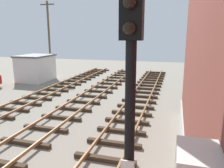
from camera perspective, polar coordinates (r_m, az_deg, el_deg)
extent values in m
cube|color=#38281C|center=(9.15, -1.91, -18.65)|extent=(2.50, 0.24, 0.18)
cube|color=#38281C|center=(10.28, 0.49, -14.91)|extent=(2.50, 0.24, 0.18)
cube|color=#38281C|center=(11.47, 2.35, -11.92)|extent=(2.50, 0.24, 0.18)
cube|color=#38281C|center=(12.69, 3.82, -9.48)|extent=(2.50, 0.24, 0.18)
cube|color=#38281C|center=(13.93, 5.02, -7.47)|extent=(2.50, 0.24, 0.18)
cube|color=#38281C|center=(15.20, 6.01, -5.79)|extent=(2.50, 0.24, 0.18)
cube|color=#38281C|center=(16.48, 6.85, -4.37)|extent=(2.50, 0.24, 0.18)
cube|color=#38281C|center=(17.77, 7.56, -3.16)|extent=(2.50, 0.24, 0.18)
cube|color=#38281C|center=(19.07, 8.17, -2.10)|extent=(2.50, 0.24, 0.18)
cube|color=#38281C|center=(20.38, 8.70, -1.19)|extent=(2.50, 0.24, 0.18)
cube|color=#38281C|center=(21.69, 9.17, -0.38)|extent=(2.50, 0.24, 0.18)
cube|color=#38281C|center=(23.01, 9.59, 0.33)|extent=(2.50, 0.24, 0.18)
cube|color=#38281C|center=(24.33, 9.96, 0.97)|extent=(2.50, 0.24, 0.18)
cube|color=#38281C|center=(25.66, 10.29, 1.54)|extent=(2.50, 0.24, 0.18)
cube|color=#38281C|center=(26.99, 10.59, 2.06)|extent=(2.50, 0.24, 0.18)
cube|color=#38281C|center=(28.32, 10.86, 2.52)|extent=(2.50, 0.24, 0.18)
cube|color=#38281C|center=(29.66, 11.11, 2.95)|extent=(2.50, 0.24, 0.18)
cube|color=#38281C|center=(11.02, -21.27, -13.85)|extent=(2.50, 0.24, 0.18)
cube|color=#38281C|center=(12.23, -16.59, -10.85)|extent=(2.50, 0.24, 0.18)
cube|color=#38281C|center=(13.53, -12.86, -8.36)|extent=(2.50, 0.24, 0.18)
cube|color=#38281C|center=(14.89, -9.83, -6.29)|extent=(2.50, 0.24, 0.18)
cube|color=#38281C|center=(16.31, -7.33, -4.56)|extent=(2.50, 0.24, 0.18)
cube|color=#38281C|center=(17.76, -5.25, -3.10)|extent=(2.50, 0.24, 0.18)
cube|color=#38281C|center=(19.24, -3.49, -1.87)|extent=(2.50, 0.24, 0.18)
cube|color=#38281C|center=(20.75, -1.99, -0.80)|extent=(2.50, 0.24, 0.18)
cube|color=#38281C|center=(22.28, -0.69, 0.11)|extent=(2.50, 0.24, 0.18)
cube|color=#38281C|center=(23.82, 0.44, 0.91)|extent=(2.50, 0.24, 0.18)
cube|color=#38281C|center=(25.37, 1.44, 1.62)|extent=(2.50, 0.24, 0.18)
cube|color=#38281C|center=(26.93, 2.32, 2.24)|extent=(2.50, 0.24, 0.18)
cube|color=#38281C|center=(28.50, 3.10, 2.79)|extent=(2.50, 0.24, 0.18)
cube|color=#38281C|center=(30.08, 3.80, 3.28)|extent=(2.50, 0.24, 0.18)
cube|color=#38281C|center=(16.03, -24.13, -5.88)|extent=(2.50, 0.24, 0.18)
cube|color=#38281C|center=(17.03, -21.21, -4.59)|extent=(2.50, 0.24, 0.18)
cube|color=#38281C|center=(18.08, -18.64, -3.44)|extent=(2.50, 0.24, 0.18)
cube|color=#38281C|center=(19.17, -16.36, -2.41)|extent=(2.50, 0.24, 0.18)
cube|color=#38281C|center=(20.29, -14.33, -1.49)|extent=(2.50, 0.24, 0.18)
cube|color=#38281C|center=(21.43, -12.51, -0.67)|extent=(2.50, 0.24, 0.18)
cube|color=#38281C|center=(22.61, -10.89, 0.07)|extent=(2.50, 0.24, 0.18)
cube|color=#38281C|center=(23.80, -9.42, 0.74)|extent=(2.50, 0.24, 0.18)
cube|color=#38281C|center=(25.00, -8.09, 1.34)|extent=(2.50, 0.24, 0.18)
cube|color=#38281C|center=(26.23, -6.89, 1.88)|extent=(2.50, 0.24, 0.18)
cube|color=#38281C|center=(27.46, -5.79, 2.38)|extent=(2.50, 0.24, 0.18)
cube|color=#38281C|center=(28.71, -4.79, 2.83)|extent=(2.50, 0.24, 0.18)
cube|color=#38281C|center=(29.96, -3.87, 3.25)|extent=(2.50, 0.24, 0.18)
cube|color=#38281C|center=(31.23, -3.03, 3.63)|extent=(2.50, 0.24, 0.18)
cube|color=black|center=(3.65, 5.12, 19.69)|extent=(0.36, 0.24, 1.10)
sphere|color=black|center=(3.47, 4.51, 20.08)|extent=(0.20, 0.20, 0.20)
sphere|color=black|center=(3.44, 4.41, 14.02)|extent=(0.20, 0.20, 0.20)
cube|color=white|center=(4.12, 3.97, -20.03)|extent=(0.24, 0.03, 0.18)
cube|color=silver|center=(25.36, -18.86, 3.73)|extent=(2.80, 3.60, 2.60)
cube|color=#4C4C51|center=(25.21, -19.08, 6.83)|extent=(3.00, 3.80, 0.16)
cube|color=brown|center=(26.24, -21.37, 3.14)|extent=(0.06, 0.90, 2.00)
cylinder|color=brown|center=(28.96, -15.75, 11.08)|extent=(0.24, 0.24, 8.80)
cube|color=#4C3D2D|center=(29.18, -16.23, 18.94)|extent=(1.80, 0.12, 0.12)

